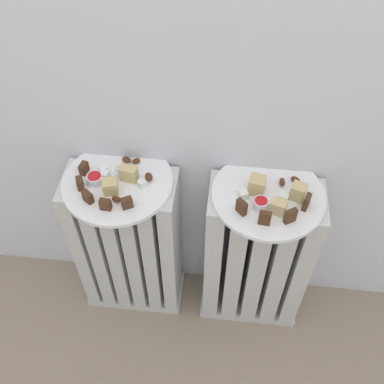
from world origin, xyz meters
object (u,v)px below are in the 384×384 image
radiator_right (256,258)px  plate_left (118,182)px  radiator_left (130,246)px  plate_right (268,195)px  jam_bowl_right (261,203)px  jam_bowl_left (95,178)px  fork (116,177)px

radiator_right → plate_left: plate_left is taller
radiator_left → radiator_right: (0.41, -0.00, -0.00)m
plate_left → radiator_left: bearing=180.0°
plate_left → plate_right: size_ratio=1.00×
plate_right → jam_bowl_right: (-0.02, -0.05, 0.02)m
plate_right → jam_bowl_left: (-0.46, -0.01, 0.02)m
fork → jam_bowl_right: bearing=-9.0°
radiator_left → plate_left: plate_left is taller
plate_right → fork: fork is taller
plate_left → plate_right: (0.41, 0.00, 0.00)m
plate_right → radiator_left: bearing=180.0°
plate_left → fork: size_ratio=2.97×
radiator_left → jam_bowl_left: size_ratio=13.50×
radiator_left → radiator_right: same height
plate_left → jam_bowl_left: size_ratio=6.81×
jam_bowl_right → fork: bearing=171.0°
plate_right → fork: 0.41m
radiator_left → jam_bowl_right: (0.38, -0.05, 0.33)m
radiator_right → plate_left: (-0.41, 0.00, 0.31)m
jam_bowl_left → jam_bowl_right: (0.44, -0.04, 0.00)m
radiator_left → fork: bearing=110.2°
radiator_right → jam_bowl_left: jam_bowl_left is taller
radiator_left → plate_right: size_ratio=1.98×
radiator_right → plate_right: 0.31m
plate_left → fork: 0.02m
jam_bowl_right → fork: size_ratio=0.40×
radiator_left → plate_left: bearing=0.0°
jam_bowl_left → fork: bearing=24.5°
radiator_left → jam_bowl_left: bearing=-170.0°
plate_left → jam_bowl_left: 0.06m
plate_right → jam_bowl_right: 0.06m
jam_bowl_left → jam_bowl_right: jam_bowl_right is taller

